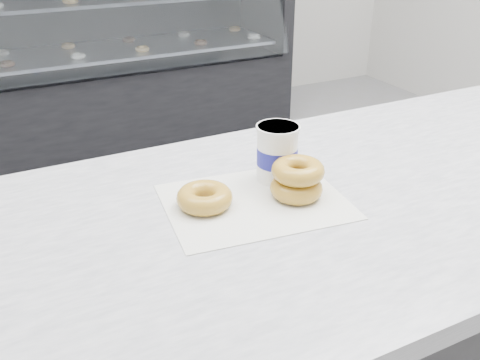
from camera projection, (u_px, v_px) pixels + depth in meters
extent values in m
plane|color=gray|center=(262.00, 324.00, 2.02)|extent=(5.00, 5.00, 0.00)
cube|color=#333335|center=(380.00, 341.00, 1.35)|extent=(3.00, 0.70, 0.86)
cube|color=silver|center=(405.00, 183.00, 1.14)|extent=(3.06, 0.76, 0.04)
cube|color=black|center=(111.00, 101.00, 3.57)|extent=(2.40, 0.70, 0.50)
cube|color=white|center=(113.00, 11.00, 3.04)|extent=(2.28, 0.16, 0.70)
cube|color=silver|center=(105.00, 51.00, 3.42)|extent=(2.20, 0.55, 0.02)
cube|color=silver|center=(255.00, 202.00, 1.02)|extent=(0.37, 0.30, 0.00)
torus|color=gold|center=(205.00, 197.00, 1.00)|extent=(0.11, 0.11, 0.04)
torus|color=gold|center=(296.00, 188.00, 1.03)|extent=(0.10, 0.10, 0.04)
torus|color=gold|center=(298.00, 170.00, 1.02)|extent=(0.15, 0.15, 0.04)
cylinder|color=white|center=(277.00, 153.00, 1.08)|extent=(0.09, 0.09, 0.12)
cylinder|color=white|center=(278.00, 127.00, 1.06)|extent=(0.09, 0.09, 0.01)
cylinder|color=navy|center=(277.00, 156.00, 1.09)|extent=(0.09, 0.09, 0.04)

